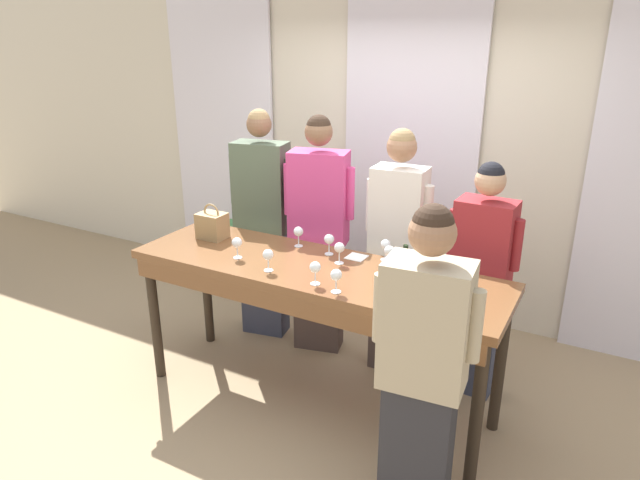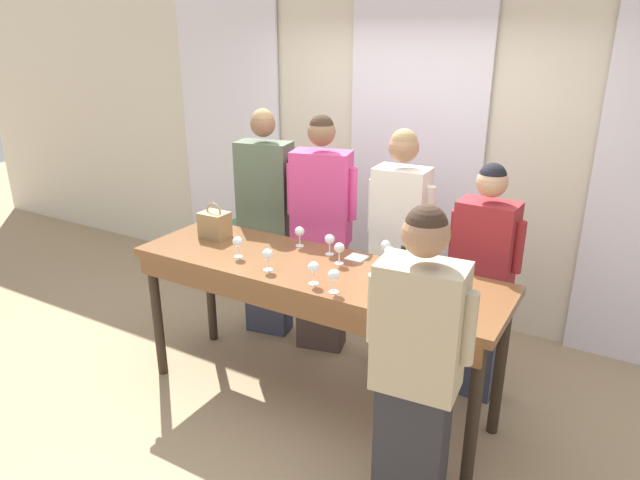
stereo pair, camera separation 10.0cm
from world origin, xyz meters
The scene contains 24 objects.
ground_plane centered at (0.00, 0.00, 0.00)m, with size 18.00×18.00×0.00m, color tan.
wall_back centered at (0.00, 1.70, 1.40)m, with size 12.00×0.06×2.80m.
curtain_panel_left centered at (-1.95, 1.63, 1.34)m, with size 1.17×0.03×2.69m.
curtain_panel_center centered at (0.00, 1.63, 1.34)m, with size 1.17×0.03×2.69m.
tasting_bar centered at (0.00, -0.02, 0.89)m, with size 2.44×0.72×1.00m.
wine_bottle centered at (0.64, -0.12, 1.11)m, with size 0.08×0.08×0.30m.
handbag centered at (-0.89, 0.10, 1.10)m, with size 0.20×0.15×0.26m.
wine_glass_front_left centered at (-0.51, -0.12, 1.11)m, with size 0.07×0.07×0.14m.
wine_glass_front_mid centered at (0.14, -0.24, 1.10)m, with size 0.07×0.07×0.14m.
wine_glass_front_right centered at (-0.01, 0.22, 1.11)m, with size 0.07×0.07×0.14m.
wine_glass_center_left centered at (0.42, 0.21, 1.11)m, with size 0.07×0.07×0.14m.
wine_glass_center_mid centered at (-0.21, -0.20, 1.11)m, with size 0.07×0.07×0.14m.
wine_glass_center_right centered at (0.29, -0.28, 1.10)m, with size 0.07×0.07×0.14m.
wine_glass_back_left centered at (0.98, -0.16, 1.10)m, with size 0.07×0.07×0.14m.
wine_glass_back_mid centered at (0.12, 0.11, 1.11)m, with size 0.07×0.07×0.14m.
wine_glass_back_right centered at (0.35, 0.30, 1.11)m, with size 0.07×0.07×0.14m.
wine_glass_near_host centered at (-0.26, 0.25, 1.10)m, with size 0.07×0.07×0.14m.
napkin centered at (0.17, 0.25, 1.01)m, with size 0.13×0.13×0.00m.
guest_olive_jacket centered at (-0.84, 0.65, 0.95)m, with size 0.53×0.29×1.85m.
guest_pink_top centered at (-0.33, 0.65, 0.95)m, with size 0.54×0.33×1.85m.
guest_cream_sweater centered at (0.30, 0.65, 0.94)m, with size 0.48×0.25×1.80m.
guest_striped_shirt centered at (0.89, 0.65, 0.84)m, with size 0.48×0.26×1.64m.
host_pouring centered at (0.93, -0.61, 0.88)m, with size 0.52×0.28×1.71m.
potted_plant centered at (-1.67, 1.33, 0.35)m, with size 0.33×0.33×0.66m.
Camera 2 is at (1.71, -2.84, 2.41)m, focal length 32.00 mm.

